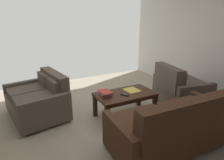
{
  "coord_description": "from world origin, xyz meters",
  "views": [
    {
      "loc": [
        1.33,
        2.64,
        1.86
      ],
      "look_at": [
        0.03,
        0.14,
        0.92
      ],
      "focal_mm": 31.88,
      "sensor_mm": 36.0,
      "label": 1
    }
  ],
  "objects_px": {
    "coffee_table": "(125,97)",
    "loose_magazine": "(132,90)",
    "sofa_main": "(174,126)",
    "loveseat_near": "(40,99)",
    "tv_remote": "(125,95)",
    "armchair_side": "(179,89)",
    "book_stack": "(105,93)"
  },
  "relations": [
    {
      "from": "coffee_table",
      "to": "loose_magazine",
      "type": "relative_size",
      "value": 3.72
    },
    {
      "from": "sofa_main",
      "to": "coffee_table",
      "type": "height_order",
      "value": "sofa_main"
    },
    {
      "from": "loveseat_near",
      "to": "loose_magazine",
      "type": "relative_size",
      "value": 4.5
    },
    {
      "from": "tv_remote",
      "to": "loose_magazine",
      "type": "distance_m",
      "value": 0.3
    },
    {
      "from": "loveseat_near",
      "to": "coffee_table",
      "type": "height_order",
      "value": "loveseat_near"
    },
    {
      "from": "loose_magazine",
      "to": "coffee_table",
      "type": "bearing_deg",
      "value": 15.94
    },
    {
      "from": "sofa_main",
      "to": "coffee_table",
      "type": "distance_m",
      "value": 1.15
    },
    {
      "from": "sofa_main",
      "to": "loveseat_near",
      "type": "xyz_separation_m",
      "value": [
        1.52,
        -1.89,
        -0.02
      ]
    },
    {
      "from": "armchair_side",
      "to": "sofa_main",
      "type": "bearing_deg",
      "value": 42.01
    },
    {
      "from": "armchair_side",
      "to": "tv_remote",
      "type": "distance_m",
      "value": 1.32
    },
    {
      "from": "sofa_main",
      "to": "tv_remote",
      "type": "distance_m",
      "value": 1.08
    },
    {
      "from": "coffee_table",
      "to": "sofa_main",
      "type": "bearing_deg",
      "value": 95.19
    },
    {
      "from": "sofa_main",
      "to": "tv_remote",
      "type": "relative_size",
      "value": 10.9
    },
    {
      "from": "sofa_main",
      "to": "tv_remote",
      "type": "xyz_separation_m",
      "value": [
        0.17,
        -1.06,
        0.11
      ]
    },
    {
      "from": "sofa_main",
      "to": "book_stack",
      "type": "xyz_separation_m",
      "value": [
        0.47,
        -1.22,
        0.14
      ]
    },
    {
      "from": "armchair_side",
      "to": "tv_remote",
      "type": "bearing_deg",
      "value": -1.19
    },
    {
      "from": "armchair_side",
      "to": "book_stack",
      "type": "relative_size",
      "value": 3.91
    },
    {
      "from": "coffee_table",
      "to": "armchair_side",
      "type": "height_order",
      "value": "armchair_side"
    },
    {
      "from": "loveseat_near",
      "to": "armchair_side",
      "type": "height_order",
      "value": "armchair_side"
    },
    {
      "from": "coffee_table",
      "to": "loose_magazine",
      "type": "bearing_deg",
      "value": -161.38
    },
    {
      "from": "book_stack",
      "to": "loose_magazine",
      "type": "bearing_deg",
      "value": 178.91
    },
    {
      "from": "loveseat_near",
      "to": "book_stack",
      "type": "xyz_separation_m",
      "value": [
        -1.05,
        0.67,
        0.16
      ]
    },
    {
      "from": "coffee_table",
      "to": "loose_magazine",
      "type": "distance_m",
      "value": 0.22
    },
    {
      "from": "loveseat_near",
      "to": "coffee_table",
      "type": "bearing_deg",
      "value": 152.17
    },
    {
      "from": "coffee_table",
      "to": "book_stack",
      "type": "height_order",
      "value": "book_stack"
    },
    {
      "from": "loveseat_near",
      "to": "book_stack",
      "type": "bearing_deg",
      "value": 147.31
    },
    {
      "from": "loveseat_near",
      "to": "loose_magazine",
      "type": "height_order",
      "value": "loveseat_near"
    },
    {
      "from": "coffee_table",
      "to": "book_stack",
      "type": "bearing_deg",
      "value": -11.57
    },
    {
      "from": "coffee_table",
      "to": "armchair_side",
      "type": "bearing_deg",
      "value": 174.93
    },
    {
      "from": "sofa_main",
      "to": "loose_magazine",
      "type": "bearing_deg",
      "value": -94.15
    },
    {
      "from": "loveseat_near",
      "to": "sofa_main",
      "type": "bearing_deg",
      "value": 128.72
    },
    {
      "from": "coffee_table",
      "to": "armchair_side",
      "type": "distance_m",
      "value": 1.26
    }
  ]
}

